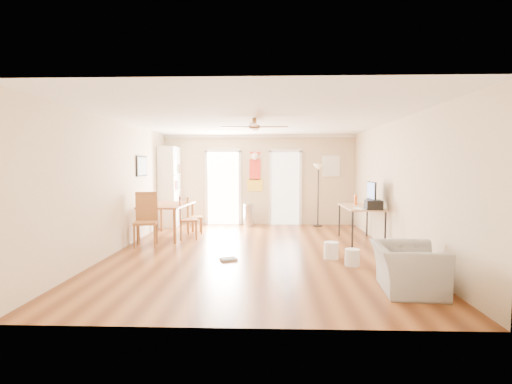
{
  "coord_description": "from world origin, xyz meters",
  "views": [
    {
      "loc": [
        0.26,
        -7.29,
        1.7
      ],
      "look_at": [
        0.0,
        0.6,
        1.15
      ],
      "focal_mm": 26.14,
      "sensor_mm": 36.0,
      "label": 1
    }
  ],
  "objects_px": {
    "printer": "(373,205)",
    "bookshelf": "(171,187)",
    "torchiere_lamp": "(318,195)",
    "dining_chair_right_a": "(194,215)",
    "wastebasket_b": "(352,257)",
    "computer_desk": "(360,224)",
    "dining_chair_right_b": "(188,218)",
    "armchair": "(407,268)",
    "trash_can": "(249,215)",
    "dining_chair_near": "(146,220)",
    "dining_table": "(168,221)",
    "wastebasket_a": "(331,250)"
  },
  "relations": [
    {
      "from": "bookshelf",
      "to": "computer_desk",
      "type": "height_order",
      "value": "bookshelf"
    },
    {
      "from": "computer_desk",
      "to": "dining_table",
      "type": "bearing_deg",
      "value": 174.55
    },
    {
      "from": "dining_table",
      "to": "dining_chair_right_b",
      "type": "xyz_separation_m",
      "value": [
        0.55,
        -0.21,
        0.1
      ]
    },
    {
      "from": "armchair",
      "to": "torchiere_lamp",
      "type": "bearing_deg",
      "value": 10.39
    },
    {
      "from": "dining_table",
      "to": "bookshelf",
      "type": "bearing_deg",
      "value": 102.12
    },
    {
      "from": "printer",
      "to": "bookshelf",
      "type": "bearing_deg",
      "value": 155.57
    },
    {
      "from": "dining_chair_near",
      "to": "wastebasket_a",
      "type": "height_order",
      "value": "dining_chair_near"
    },
    {
      "from": "dining_chair_right_b",
      "to": "printer",
      "type": "xyz_separation_m",
      "value": [
        4.05,
        -0.78,
        0.4
      ]
    },
    {
      "from": "printer",
      "to": "wastebasket_b",
      "type": "xyz_separation_m",
      "value": [
        -0.75,
        -1.46,
        -0.75
      ]
    },
    {
      "from": "dining_chair_near",
      "to": "computer_desk",
      "type": "height_order",
      "value": "dining_chair_near"
    },
    {
      "from": "computer_desk",
      "to": "armchair",
      "type": "distance_m",
      "value": 3.32
    },
    {
      "from": "computer_desk",
      "to": "printer",
      "type": "height_order",
      "value": "printer"
    },
    {
      "from": "dining_chair_right_b",
      "to": "armchair",
      "type": "relative_size",
      "value": 1.02
    },
    {
      "from": "torchiere_lamp",
      "to": "computer_desk",
      "type": "height_order",
      "value": "torchiere_lamp"
    },
    {
      "from": "dining_table",
      "to": "armchair",
      "type": "relative_size",
      "value": 1.63
    },
    {
      "from": "wastebasket_b",
      "to": "trash_can",
      "type": "bearing_deg",
      "value": 115.72
    },
    {
      "from": "bookshelf",
      "to": "wastebasket_a",
      "type": "distance_m",
      "value": 5.44
    },
    {
      "from": "trash_can",
      "to": "wastebasket_b",
      "type": "relative_size",
      "value": 2.19
    },
    {
      "from": "bookshelf",
      "to": "dining_chair_right_b",
      "type": "height_order",
      "value": "bookshelf"
    },
    {
      "from": "bookshelf",
      "to": "dining_table",
      "type": "xyz_separation_m",
      "value": [
        0.36,
        -1.66,
        -0.72
      ]
    },
    {
      "from": "computer_desk",
      "to": "printer",
      "type": "distance_m",
      "value": 0.76
    },
    {
      "from": "dining_chair_near",
      "to": "trash_can",
      "type": "xyz_separation_m",
      "value": [
        2.05,
        2.71,
        -0.25
      ]
    },
    {
      "from": "bookshelf",
      "to": "printer",
      "type": "distance_m",
      "value": 5.62
    },
    {
      "from": "wastebasket_b",
      "to": "armchair",
      "type": "xyz_separation_m",
      "value": [
        0.45,
        -1.29,
        0.17
      ]
    },
    {
      "from": "torchiere_lamp",
      "to": "dining_chair_right_a",
      "type": "bearing_deg",
      "value": -159.1
    },
    {
      "from": "dining_chair_right_b",
      "to": "wastebasket_b",
      "type": "height_order",
      "value": "dining_chair_right_b"
    },
    {
      "from": "dining_table",
      "to": "printer",
      "type": "xyz_separation_m",
      "value": [
        4.6,
        -0.99,
        0.5
      ]
    },
    {
      "from": "dining_chair_right_a",
      "to": "torchiere_lamp",
      "type": "xyz_separation_m",
      "value": [
        3.27,
        1.25,
        0.42
      ]
    },
    {
      "from": "dining_chair_right_b",
      "to": "dining_chair_right_a",
      "type": "bearing_deg",
      "value": -12.84
    },
    {
      "from": "dining_chair_right_a",
      "to": "armchair",
      "type": "relative_size",
      "value": 0.95
    },
    {
      "from": "bookshelf",
      "to": "armchair",
      "type": "bearing_deg",
      "value": -64.19
    },
    {
      "from": "dining_table",
      "to": "dining_chair_near",
      "type": "height_order",
      "value": "dining_chair_near"
    },
    {
      "from": "dining_chair_near",
      "to": "wastebasket_b",
      "type": "xyz_separation_m",
      "value": [
        4.04,
        -1.43,
        -0.42
      ]
    },
    {
      "from": "dining_chair_right_b",
      "to": "armchair",
      "type": "bearing_deg",
      "value": -146.16
    },
    {
      "from": "dining_chair_near",
      "to": "wastebasket_a",
      "type": "distance_m",
      "value": 3.9
    },
    {
      "from": "dining_table",
      "to": "printer",
      "type": "bearing_deg",
      "value": -12.1
    },
    {
      "from": "dining_chair_right_b",
      "to": "wastebasket_a",
      "type": "bearing_deg",
      "value": -133.2
    },
    {
      "from": "dining_chair_right_a",
      "to": "bookshelf",
      "type": "bearing_deg",
      "value": 21.53
    },
    {
      "from": "wastebasket_b",
      "to": "computer_desk",
      "type": "bearing_deg",
      "value": 72.73
    },
    {
      "from": "printer",
      "to": "wastebasket_b",
      "type": "bearing_deg",
      "value": -113.55
    },
    {
      "from": "bookshelf",
      "to": "dining_chair_near",
      "type": "xyz_separation_m",
      "value": [
        0.17,
        -2.68,
        -0.55
      ]
    },
    {
      "from": "dining_chair_right_a",
      "to": "trash_can",
      "type": "xyz_separation_m",
      "value": [
        1.31,
        1.2,
        -0.15
      ]
    },
    {
      "from": "torchiere_lamp",
      "to": "wastebasket_a",
      "type": "height_order",
      "value": "torchiere_lamp"
    },
    {
      "from": "dining_chair_near",
      "to": "trash_can",
      "type": "relative_size",
      "value": 1.8
    },
    {
      "from": "bookshelf",
      "to": "wastebasket_b",
      "type": "xyz_separation_m",
      "value": [
        4.2,
        -4.11,
        -0.97
      ]
    },
    {
      "from": "bookshelf",
      "to": "computer_desk",
      "type": "bearing_deg",
      "value": -38.3
    },
    {
      "from": "computer_desk",
      "to": "dining_chair_right_b",
      "type": "bearing_deg",
      "value": 176.81
    },
    {
      "from": "trash_can",
      "to": "printer",
      "type": "bearing_deg",
      "value": -44.24
    },
    {
      "from": "dining_chair_near",
      "to": "dining_chair_right_a",
      "type": "bearing_deg",
      "value": 53.16
    },
    {
      "from": "computer_desk",
      "to": "wastebasket_a",
      "type": "height_order",
      "value": "computer_desk"
    }
  ]
}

